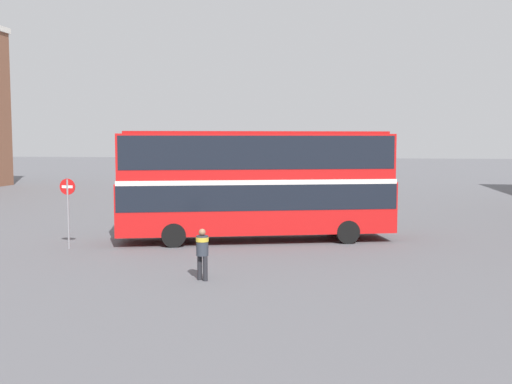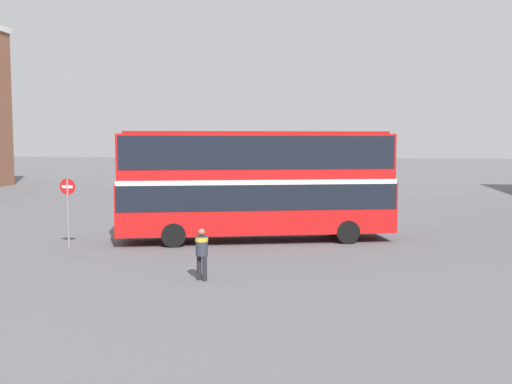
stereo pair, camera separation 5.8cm
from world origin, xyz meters
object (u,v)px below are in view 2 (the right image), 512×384
Objects in this scene: double_decker_bus at (256,179)px; parked_car_kerb_near at (199,190)px; pedestrian_foreground at (202,249)px; parked_car_kerb_far at (262,198)px; no_entry_sign at (68,202)px.

double_decker_bus is 16.41m from parked_car_kerb_near.
double_decker_bus is at bearing -152.66° from pedestrian_foreground.
parked_car_kerb_near is 0.93× the size of parked_car_kerb_far.
double_decker_bus is 7.59m from no_entry_sign.
parked_car_kerb_far is 1.64× the size of no_entry_sign.
pedestrian_foreground is at bearing -34.32° from no_entry_sign.
pedestrian_foreground is at bearing 111.23° from parked_car_kerb_near.
no_entry_sign is (-6.45, 4.41, 0.87)m from pedestrian_foreground.
parked_car_kerb_near is 18.02m from no_entry_sign.
parked_car_kerb_near is at bearing 97.13° from double_decker_bus.
parked_car_kerb_near is (-6.33, 15.04, -1.81)m from double_decker_bus.
pedestrian_foreground is at bearing -92.60° from parked_car_kerb_far.
pedestrian_foreground is 0.57× the size of no_entry_sign.
no_entry_sign is (-6.95, -2.94, -0.79)m from double_decker_bus.
pedestrian_foreground is at bearing -109.56° from double_decker_bus.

